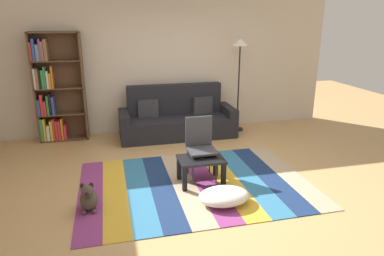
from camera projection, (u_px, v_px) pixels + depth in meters
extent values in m
plane|color=tan|center=(202.00, 178.00, 5.16)|extent=(14.00, 14.00, 0.00)
cube|color=beige|center=(169.00, 65.00, 7.11)|extent=(6.80, 0.10, 2.70)
cube|color=#843370|center=(90.00, 195.00, 4.64)|extent=(0.32, 2.26, 0.01)
cube|color=gold|center=(115.00, 193.00, 4.71)|extent=(0.32, 2.26, 0.01)
cube|color=teal|center=(139.00, 190.00, 4.79)|extent=(0.32, 2.26, 0.01)
cube|color=navy|center=(162.00, 188.00, 4.86)|extent=(0.32, 2.26, 0.01)
cube|color=tan|center=(184.00, 185.00, 4.93)|extent=(0.32, 2.26, 0.01)
cube|color=#843370|center=(206.00, 183.00, 5.00)|extent=(0.32, 2.26, 0.01)
cube|color=gold|center=(227.00, 180.00, 5.08)|extent=(0.32, 2.26, 0.01)
cube|color=teal|center=(248.00, 178.00, 5.15)|extent=(0.32, 2.26, 0.01)
cube|color=navy|center=(268.00, 176.00, 5.22)|extent=(0.32, 2.26, 0.01)
cube|color=tan|center=(287.00, 174.00, 5.29)|extent=(0.32, 2.26, 0.01)
cube|color=black|center=(178.00, 127.00, 6.91)|extent=(1.90, 0.80, 0.40)
cube|color=black|center=(175.00, 99.00, 7.04)|extent=(1.90, 0.20, 0.60)
cube|color=black|center=(124.00, 127.00, 6.65)|extent=(0.18, 0.80, 0.56)
cube|color=black|center=(228.00, 120.00, 7.12)|extent=(0.18, 0.80, 0.56)
cube|color=#333338|center=(148.00, 109.00, 6.84)|extent=(0.42, 0.19, 0.36)
cube|color=#333338|center=(202.00, 106.00, 7.09)|extent=(0.42, 0.19, 0.36)
cube|color=brown|center=(35.00, 89.00, 6.40)|extent=(0.04, 0.28, 2.04)
cube|color=brown|center=(84.00, 87.00, 6.59)|extent=(0.04, 0.28, 2.04)
cube|color=brown|center=(61.00, 87.00, 6.62)|extent=(0.90, 0.01, 2.04)
cube|color=brown|center=(66.00, 138.00, 6.80)|extent=(0.86, 0.28, 0.02)
cube|color=brown|center=(63.00, 114.00, 6.65)|extent=(0.86, 0.28, 0.02)
cube|color=brown|center=(60.00, 88.00, 6.50)|extent=(0.86, 0.28, 0.02)
cube|color=brown|center=(57.00, 61.00, 6.35)|extent=(0.86, 0.28, 0.02)
cube|color=brown|center=(53.00, 32.00, 6.20)|extent=(0.86, 0.28, 0.02)
cube|color=green|center=(43.00, 129.00, 6.63)|extent=(0.04, 0.23, 0.43)
cube|color=gold|center=(45.00, 129.00, 6.62)|extent=(0.04, 0.18, 0.43)
cube|color=silver|center=(49.00, 133.00, 6.65)|extent=(0.05, 0.17, 0.29)
cube|color=gold|center=(52.00, 130.00, 6.68)|extent=(0.05, 0.24, 0.38)
cube|color=red|center=(55.00, 128.00, 6.69)|extent=(0.03, 0.24, 0.42)
cube|color=red|center=(57.00, 130.00, 6.68)|extent=(0.04, 0.19, 0.38)
cube|color=red|center=(60.00, 130.00, 6.69)|extent=(0.04, 0.19, 0.37)
cube|color=orange|center=(63.00, 128.00, 6.73)|extent=(0.04, 0.26, 0.41)
cube|color=red|center=(66.00, 131.00, 6.75)|extent=(0.04, 0.23, 0.28)
cube|color=#334CB2|center=(39.00, 107.00, 6.47)|extent=(0.04, 0.17, 0.30)
cube|color=red|center=(42.00, 105.00, 6.47)|extent=(0.05, 0.17, 0.39)
cube|color=red|center=(46.00, 107.00, 6.54)|extent=(0.04, 0.25, 0.27)
cube|color=green|center=(48.00, 105.00, 6.50)|extent=(0.03, 0.18, 0.36)
cube|color=black|center=(51.00, 104.00, 6.52)|extent=(0.04, 0.21, 0.40)
cube|color=#334CB2|center=(53.00, 105.00, 6.53)|extent=(0.04, 0.19, 0.34)
cube|color=silver|center=(35.00, 78.00, 6.33)|extent=(0.03, 0.23, 0.37)
cube|color=#8C6647|center=(38.00, 79.00, 6.32)|extent=(0.05, 0.18, 0.36)
cube|color=black|center=(41.00, 79.00, 6.37)|extent=(0.03, 0.24, 0.34)
cube|color=green|center=(43.00, 79.00, 6.38)|extent=(0.04, 0.24, 0.34)
cube|color=green|center=(45.00, 77.00, 6.36)|extent=(0.03, 0.21, 0.40)
cube|color=silver|center=(48.00, 79.00, 6.39)|extent=(0.04, 0.23, 0.32)
cube|color=orange|center=(50.00, 80.00, 6.39)|extent=(0.04, 0.20, 0.28)
cube|color=orange|center=(52.00, 77.00, 6.37)|extent=(0.03, 0.17, 0.40)
cube|color=red|center=(32.00, 52.00, 6.20)|extent=(0.03, 0.25, 0.33)
cube|color=#334CB2|center=(34.00, 50.00, 6.19)|extent=(0.05, 0.23, 0.39)
cube|color=#668C99|center=(38.00, 52.00, 6.22)|extent=(0.05, 0.22, 0.29)
cube|color=purple|center=(40.00, 50.00, 6.22)|extent=(0.03, 0.24, 0.38)
cube|color=#8C6647|center=(43.00, 51.00, 6.22)|extent=(0.04, 0.21, 0.34)
cube|color=#8C6647|center=(46.00, 50.00, 6.24)|extent=(0.05, 0.23, 0.38)
cube|color=black|center=(201.00, 159.00, 4.89)|extent=(0.64, 0.45, 0.04)
cube|color=black|center=(185.00, 179.00, 4.72)|extent=(0.06, 0.06, 0.34)
cube|color=black|center=(224.00, 175.00, 4.84)|extent=(0.06, 0.06, 0.34)
cube|color=black|center=(179.00, 168.00, 5.06)|extent=(0.06, 0.06, 0.34)
cube|color=black|center=(216.00, 165.00, 5.18)|extent=(0.06, 0.06, 0.34)
ellipsoid|color=white|center=(224.00, 196.00, 4.42)|extent=(0.66, 0.48, 0.19)
ellipsoid|color=#473D33|center=(89.00, 199.00, 4.29)|extent=(0.22, 0.30, 0.26)
sphere|color=#473D33|center=(87.00, 191.00, 4.14)|extent=(0.15, 0.15, 0.15)
ellipsoid|color=black|center=(87.00, 194.00, 4.09)|extent=(0.06, 0.07, 0.05)
ellipsoid|color=black|center=(82.00, 186.00, 4.13)|extent=(0.05, 0.04, 0.08)
ellipsoid|color=black|center=(91.00, 185.00, 4.15)|extent=(0.05, 0.04, 0.08)
sphere|color=#473D33|center=(84.00, 213.00, 4.18)|extent=(0.06, 0.06, 0.06)
sphere|color=#473D33|center=(94.00, 212.00, 4.21)|extent=(0.06, 0.06, 0.06)
cylinder|color=black|center=(237.00, 129.00, 7.40)|extent=(0.26, 0.26, 0.02)
cylinder|color=black|center=(238.00, 89.00, 7.13)|extent=(0.03, 0.03, 1.72)
cone|color=white|center=(240.00, 42.00, 6.85)|extent=(0.32, 0.32, 0.14)
cube|color=black|center=(199.00, 158.00, 4.87)|extent=(0.11, 0.15, 0.02)
cube|color=#38383D|center=(202.00, 150.00, 5.02)|extent=(0.40, 0.40, 0.03)
cube|color=#38383D|center=(199.00, 131.00, 5.12)|extent=(0.40, 0.03, 0.44)
cylinder|color=#38383D|center=(193.00, 171.00, 4.90)|extent=(0.02, 0.02, 0.42)
cylinder|color=#38383D|center=(216.00, 168.00, 4.97)|extent=(0.02, 0.02, 0.42)
cylinder|color=#38383D|center=(188.00, 162.00, 5.21)|extent=(0.02, 0.02, 0.42)
cylinder|color=#38383D|center=(210.00, 159.00, 5.29)|extent=(0.02, 0.02, 0.42)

